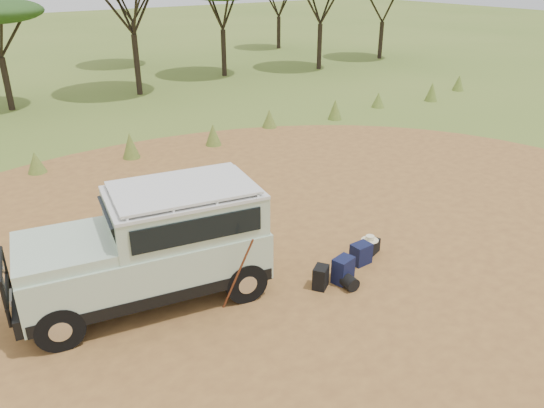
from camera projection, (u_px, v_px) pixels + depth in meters
ground at (282, 268)px, 11.72m from camera, size 140.00×140.00×0.00m
dirt_clearing at (282, 267)px, 11.72m from camera, size 23.00×23.00×0.01m
grass_fringe at (135, 147)px, 18.06m from camera, size 36.60×1.60×0.90m
safari_vehicle at (153, 249)px, 10.23m from camera, size 5.00×2.70×2.31m
walking_staff at (238, 275)px, 9.96m from camera, size 0.46×0.55×1.61m
backpack_black at (321, 277)px, 10.91m from camera, size 0.44×0.42×0.49m
backpack_navy at (343, 270)px, 11.09m from camera, size 0.49×0.40×0.57m
backpack_olive at (344, 269)px, 11.21m from camera, size 0.40×0.33×0.48m
duffel_navy at (361, 254)px, 11.80m from camera, size 0.44×0.33×0.48m
hard_case at (369, 247)px, 12.24m from camera, size 0.55×0.46×0.33m
stuff_sack at (350, 283)px, 10.90m from camera, size 0.32×0.32×0.30m
safari_hat at (370, 239)px, 12.16m from camera, size 0.40×0.40×0.12m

